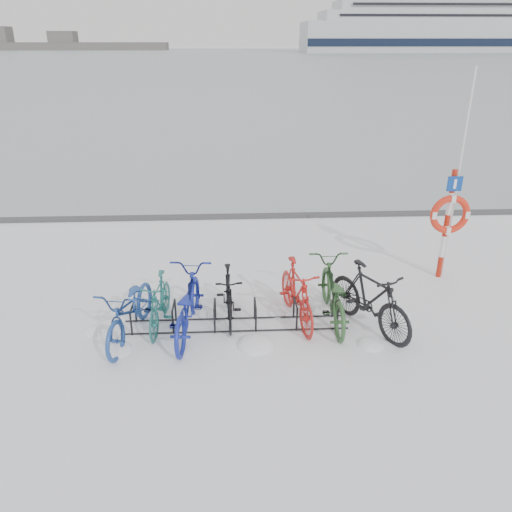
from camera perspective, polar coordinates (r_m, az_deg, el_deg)
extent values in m
plane|color=white|center=(9.07, -2.38, -7.94)|extent=(900.00, 900.00, 0.00)
cube|color=#9FACB4|center=(162.81, -3.14, 21.81)|extent=(400.00, 298.00, 0.02)
cube|color=#3F3F42|center=(14.42, -2.69, 4.54)|extent=(400.00, 0.25, 0.10)
cylinder|color=black|center=(8.95, -14.09, -7.55)|extent=(0.04, 0.04, 0.44)
cylinder|color=black|center=(9.32, -13.61, -6.16)|extent=(0.04, 0.04, 0.44)
cylinder|color=black|center=(9.03, -13.98, -5.63)|extent=(0.04, 0.44, 0.04)
cylinder|color=black|center=(8.84, -9.47, -7.55)|extent=(0.04, 0.04, 0.44)
cylinder|color=black|center=(9.21, -9.19, -6.14)|extent=(0.04, 0.04, 0.44)
cylinder|color=black|center=(8.92, -9.42, -5.61)|extent=(0.04, 0.44, 0.04)
cylinder|color=black|center=(8.78, -4.75, -7.50)|extent=(0.04, 0.04, 0.44)
cylinder|color=black|center=(9.16, -4.68, -6.09)|extent=(0.04, 0.04, 0.44)
cylinder|color=black|center=(8.86, -4.77, -5.55)|extent=(0.04, 0.44, 0.04)
cylinder|color=black|center=(8.78, -0.02, -7.41)|extent=(0.04, 0.04, 0.44)
cylinder|color=black|center=(9.16, -0.16, -5.99)|extent=(0.04, 0.04, 0.44)
cylinder|color=black|center=(8.86, -0.09, -5.46)|extent=(0.04, 0.44, 0.04)
cylinder|color=black|center=(8.84, 4.69, -7.26)|extent=(0.04, 0.04, 0.44)
cylinder|color=black|center=(9.22, 4.34, -5.87)|extent=(0.04, 0.04, 0.44)
cylinder|color=black|center=(8.92, 4.56, -5.33)|extent=(0.04, 0.44, 0.04)
cylinder|color=black|center=(8.96, 9.29, -7.07)|extent=(0.04, 0.04, 0.44)
cylinder|color=black|center=(9.33, 8.75, -5.70)|extent=(0.04, 0.04, 0.44)
cylinder|color=black|center=(9.04, 9.11, -5.16)|extent=(0.04, 0.44, 0.04)
cylinder|color=black|center=(8.88, -2.36, -8.57)|extent=(4.00, 0.03, 0.03)
cylinder|color=black|center=(9.25, -2.40, -7.12)|extent=(4.00, 0.03, 0.03)
cylinder|color=#A91E0D|center=(11.46, 20.24, -1.13)|extent=(0.11, 0.11, 0.47)
cylinder|color=silver|center=(11.29, 20.57, 1.05)|extent=(0.11, 0.11, 0.47)
cylinder|color=#A91E0D|center=(11.13, 20.91, 3.29)|extent=(0.11, 0.11, 0.47)
cylinder|color=silver|center=(10.98, 21.26, 5.60)|extent=(0.11, 0.11, 0.47)
cylinder|color=#A91E0D|center=(10.86, 21.63, 7.96)|extent=(0.11, 0.11, 0.47)
torus|color=red|center=(10.97, 21.29, 4.44)|extent=(0.83, 0.14, 0.83)
cube|color=navy|center=(10.80, 21.77, 7.68)|extent=(0.30, 0.03, 0.30)
cylinder|color=silver|center=(10.95, 22.06, 8.12)|extent=(0.04, 0.04, 4.29)
cube|color=silver|center=(232.28, 22.80, 22.05)|extent=(129.87, 24.12, 11.13)
cube|color=black|center=(221.27, 24.07, 21.39)|extent=(129.87, 0.30, 2.78)
cube|color=black|center=(243.39, 21.49, 21.79)|extent=(129.87, 0.30, 2.78)
cube|color=silver|center=(232.42, 23.11, 23.86)|extent=(115.95, 22.26, 3.71)
cube|color=black|center=(222.30, 24.57, 24.71)|extent=(102.04, 0.20, 11.13)
cube|color=#494949|center=(282.46, -23.25, 21.83)|extent=(20.00, 10.00, 6.00)
imported|color=#22448D|center=(8.79, -14.14, -5.78)|extent=(1.08, 2.14, 1.07)
imported|color=#1F6560|center=(9.04, -10.98, -5.00)|extent=(0.60, 1.65, 0.97)
imported|color=navy|center=(8.72, -7.95, -5.30)|extent=(0.95, 2.21, 1.13)
imported|color=black|center=(9.09, -3.15, -4.32)|extent=(0.52, 1.65, 0.98)
imported|color=red|center=(9.02, 4.68, -4.06)|extent=(0.85, 1.95, 1.14)
imported|color=#2C522A|center=(9.15, 8.73, -3.96)|extent=(0.76, 2.12, 1.11)
imported|color=black|center=(8.95, 12.91, -4.60)|extent=(1.45, 2.04, 1.21)
ellipsoid|color=white|center=(8.76, 12.95, -9.86)|extent=(0.46, 0.46, 0.16)
ellipsoid|color=white|center=(8.54, -0.01, -10.16)|extent=(0.64, 0.64, 0.22)
ellipsoid|color=white|center=(9.42, 2.40, -6.67)|extent=(0.34, 0.34, 0.12)
ellipsoid|color=white|center=(9.36, -18.07, -8.15)|extent=(0.39, 0.39, 0.14)
ellipsoid|color=white|center=(8.73, -15.69, -10.32)|extent=(0.54, 0.54, 0.19)
ellipsoid|color=white|center=(9.69, 5.30, -5.82)|extent=(0.55, 0.55, 0.19)
ellipsoid|color=white|center=(9.48, -6.72, -6.62)|extent=(0.38, 0.38, 0.13)
ellipsoid|color=white|center=(9.77, 15.96, -6.45)|extent=(0.43, 0.43, 0.15)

